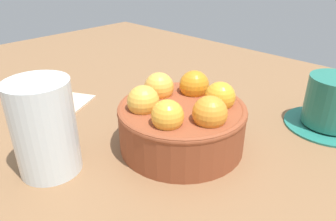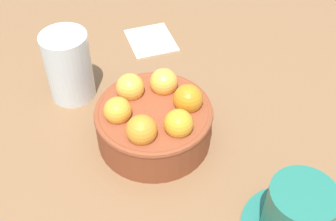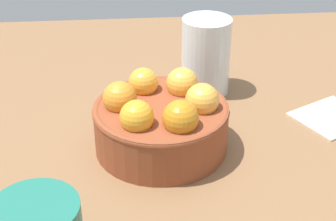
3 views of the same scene
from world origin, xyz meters
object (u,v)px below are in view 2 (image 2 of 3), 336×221
folded_napkin (151,40)px  water_glass (69,66)px  coffee_cup (297,214)px  terracotta_bowl (154,120)px

folded_napkin → water_glass: bearing=148.8°
folded_napkin → coffee_cup: bearing=-146.2°
terracotta_bowl → coffee_cup: 23.48cm
terracotta_bowl → coffee_cup: bearing=-122.4°
coffee_cup → water_glass: (20.52, 35.02, 2.22)cm
terracotta_bowl → coffee_cup: (-12.59, -19.82, -0.44)cm
water_glass → folded_napkin: (16.72, -10.13, -5.52)cm
terracotta_bowl → coffee_cup: terracotta_bowl is taller
coffee_cup → water_glass: size_ratio=1.11×
terracotta_bowl → folded_napkin: bearing=11.6°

